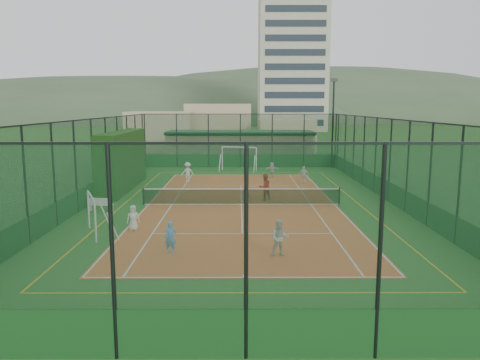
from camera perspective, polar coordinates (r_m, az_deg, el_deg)
The scene contains 20 objects.
ground at distance 27.69m, azimuth 0.18°, elevation -3.00°, with size 300.00×300.00×0.00m, color #305D1F.
court_slab at distance 27.69m, azimuth 0.18°, elevation -2.99°, with size 11.17×23.97×0.01m, color #CB652D.
tennis_net at distance 27.59m, azimuth 0.18°, elevation -1.93°, with size 11.67×0.12×1.06m, color black, non-canonical shape.
perimeter_fence at distance 27.28m, azimuth 0.18°, elevation 2.14°, with size 18.12×34.12×5.00m, color #11341D, non-canonical shape.
floodlight_ne at distance 44.58m, azimuth 11.25°, elevation 6.77°, with size 0.60×0.26×8.25m, color black, non-canonical shape.
clubhouse at distance 49.26m, azimuth 0.02°, elevation 4.17°, with size 15.20×7.20×3.15m, color tan, non-canonical shape.
apartment_tower at distance 110.14m, azimuth 6.35°, elevation 13.84°, with size 15.00×12.00×30.00m, color beige.
distant_hills at distance 177.17m, azimuth -0.12°, elevation 7.23°, with size 200.00×60.00×24.00m, color #384C33, non-canonical shape.
hedge_left at distance 33.72m, azimuth -14.14°, elevation 2.35°, with size 1.37×9.16×4.01m, color black.
white_bench at distance 26.99m, azimuth -16.61°, elevation -2.84°, with size 1.42×0.39×0.80m, color white, non-canonical shape.
futsal_goal_near at distance 22.17m, azimuth -17.62°, elevation -4.13°, with size 0.81×2.78×1.79m, color white, non-canonical shape.
futsal_goal_far at distance 42.00m, azimuth -0.11°, elevation 2.59°, with size 3.25×0.94×2.09m, color white, non-canonical shape.
child_near_left at distance 22.40m, azimuth -12.89°, elevation -4.54°, with size 0.59×0.38×1.21m, color white.
child_near_mid at distance 18.76m, azimuth -8.47°, elevation -6.96°, with size 0.47×0.31×1.28m, color #539CEC.
child_near_right at distance 18.26m, azimuth 4.86°, elevation -7.07°, with size 0.70×0.55×1.45m, color silver.
child_far_left at distance 35.75m, azimuth -6.42°, elevation 0.95°, with size 0.98×0.57×1.52m, color silver.
child_far_right at distance 35.21m, azimuth 7.79°, elevation 0.64°, with size 0.78×0.33×1.34m, color white.
child_far_back at distance 38.11m, azimuth 3.90°, elevation 1.27°, with size 1.15×0.37×1.24m, color silver.
coach at distance 28.76m, azimuth 3.04°, elevation -0.88°, with size 0.80×0.62×1.64m, color #B01214.
tennis_balls at distance 29.11m, azimuth -2.30°, elevation -2.33°, with size 5.31×1.28×0.07m.
Camera 1 is at (-0.17, -27.08, 5.81)m, focal length 35.00 mm.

